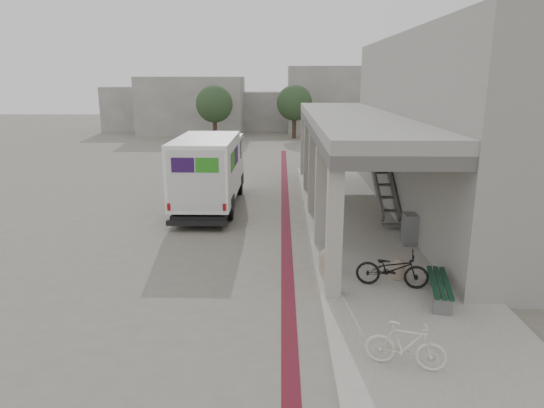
{
  "coord_description": "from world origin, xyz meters",
  "views": [
    {
      "loc": [
        0.8,
        -14.7,
        5.36
      ],
      "look_at": [
        0.53,
        -0.24,
        1.6
      ],
      "focal_mm": 32.0,
      "sensor_mm": 36.0,
      "label": 1
    }
  ],
  "objects_px": {
    "fedex_truck": "(210,169)",
    "bicycle_cream": "(406,345)",
    "bench": "(439,286)",
    "utility_cabinet": "(410,229)",
    "bicycle_black": "(392,269)"
  },
  "relations": [
    {
      "from": "fedex_truck",
      "to": "bicycle_cream",
      "type": "xyz_separation_m",
      "value": [
        5.32,
        -11.96,
        -1.07
      ]
    },
    {
      "from": "bench",
      "to": "utility_cabinet",
      "type": "bearing_deg",
      "value": 96.73
    },
    {
      "from": "utility_cabinet",
      "to": "bicycle_black",
      "type": "height_order",
      "value": "utility_cabinet"
    },
    {
      "from": "fedex_truck",
      "to": "utility_cabinet",
      "type": "xyz_separation_m",
      "value": [
        7.19,
        -4.97,
        -1.02
      ]
    },
    {
      "from": "fedex_truck",
      "to": "bicycle_black",
      "type": "relative_size",
      "value": 3.94
    },
    {
      "from": "fedex_truck",
      "to": "bicycle_black",
      "type": "xyz_separation_m",
      "value": [
        5.87,
        -8.31,
        -1.04
      ]
    },
    {
      "from": "bicycle_cream",
      "to": "bicycle_black",
      "type": "bearing_deg",
      "value": 8.76
    },
    {
      "from": "utility_cabinet",
      "to": "bicycle_black",
      "type": "distance_m",
      "value": 3.59
    },
    {
      "from": "bicycle_cream",
      "to": "utility_cabinet",
      "type": "bearing_deg",
      "value": 2.41
    },
    {
      "from": "utility_cabinet",
      "to": "bicycle_black",
      "type": "bearing_deg",
      "value": -109.94
    },
    {
      "from": "fedex_truck",
      "to": "utility_cabinet",
      "type": "relative_size",
      "value": 7.16
    },
    {
      "from": "fedex_truck",
      "to": "bicycle_cream",
      "type": "relative_size",
      "value": 4.82
    },
    {
      "from": "utility_cabinet",
      "to": "bicycle_cream",
      "type": "distance_m",
      "value": 7.24
    },
    {
      "from": "bench",
      "to": "bicycle_black",
      "type": "distance_m",
      "value": 1.24
    },
    {
      "from": "bench",
      "to": "bicycle_black",
      "type": "xyz_separation_m",
      "value": [
        -0.99,
        0.74,
        0.15
      ]
    }
  ]
}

